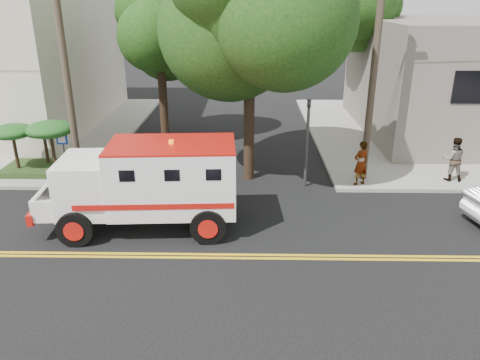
{
  "coord_description": "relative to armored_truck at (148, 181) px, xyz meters",
  "views": [
    {
      "loc": [
        1.48,
        -12.19,
        7.3
      ],
      "look_at": [
        1.21,
        2.21,
        1.6
      ],
      "focal_mm": 35.0,
      "sensor_mm": 36.0,
      "label": 1
    }
  ],
  "objects": [
    {
      "name": "ground",
      "position": [
        1.8,
        -1.87,
        -1.67
      ],
      "size": [
        100.0,
        100.0,
        0.0
      ],
      "primitive_type": "plane",
      "color": "black",
      "rests_on": "ground"
    },
    {
      "name": "palm_planter",
      "position": [
        -5.64,
        4.75,
        -0.03
      ],
      "size": [
        3.52,
        2.63,
        2.36
      ],
      "color": "#1E3314",
      "rests_on": "sidewalk_nw"
    },
    {
      "name": "pedestrian_b",
      "position": [
        11.68,
        4.19,
        -0.61
      ],
      "size": [
        0.97,
        0.8,
        1.83
      ],
      "primitive_type": "imported",
      "rotation": [
        0.0,
        0.0,
        3.01
      ],
      "color": "gray",
      "rests_on": "sidewalk_ne"
    },
    {
      "name": "pedestrian_a",
      "position": [
        7.78,
        3.63,
        -0.61
      ],
      "size": [
        0.79,
        0.69,
        1.82
      ],
      "primitive_type": "imported",
      "rotation": [
        0.0,
        0.0,
        3.62
      ],
      "color": "gray",
      "rests_on": "sidewalk_ne"
    },
    {
      "name": "accessibility_sign",
      "position": [
        -4.4,
        4.3,
        -0.31
      ],
      "size": [
        0.45,
        0.1,
        2.02
      ],
      "color": "#3F3F42",
      "rests_on": "ground"
    },
    {
      "name": "tree_left",
      "position": [
        -0.88,
        9.91,
        4.06
      ],
      "size": [
        4.48,
        4.2,
        7.7
      ],
      "color": "black",
      "rests_on": "ground"
    },
    {
      "name": "sidewalk_ne",
      "position": [
        15.3,
        11.63,
        -1.6
      ],
      "size": [
        17.0,
        17.0,
        0.15
      ],
      "primitive_type": "cube",
      "color": "gray",
      "rests_on": "ground"
    },
    {
      "name": "utility_pole_left",
      "position": [
        -3.8,
        4.13,
        2.83
      ],
      "size": [
        0.28,
        0.28,
        9.0
      ],
      "primitive_type": "cylinder",
      "color": "#382D23",
      "rests_on": "ground"
    },
    {
      "name": "tree_right",
      "position": [
        10.64,
        13.9,
        4.42
      ],
      "size": [
        4.8,
        4.5,
        8.2
      ],
      "color": "black",
      "rests_on": "ground"
    },
    {
      "name": "utility_pole_right",
      "position": [
        8.1,
        4.33,
        2.83
      ],
      "size": [
        0.28,
        0.28,
        9.0
      ],
      "primitive_type": "cylinder",
      "color": "#382D23",
      "rests_on": "ground"
    },
    {
      "name": "traffic_signal",
      "position": [
        5.6,
        3.73,
        0.55
      ],
      "size": [
        0.15,
        0.18,
        3.6
      ],
      "color": "#3F3F42",
      "rests_on": "ground"
    },
    {
      "name": "armored_truck",
      "position": [
        0.0,
        0.0,
        0.0
      ],
      "size": [
        6.59,
        2.93,
        2.94
      ],
      "rotation": [
        0.0,
        0.0,
        0.06
      ],
      "color": "white",
      "rests_on": "ground"
    }
  ]
}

